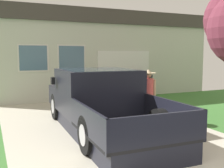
% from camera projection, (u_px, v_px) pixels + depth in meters
% --- Properties ---
extents(pickup_truck, '(2.17, 5.33, 1.61)m').
position_uv_depth(pickup_truck, '(99.00, 102.00, 7.43)').
color(pickup_truck, black).
rests_on(pickup_truck, ground).
extents(person_with_hat, '(0.46, 0.46, 1.58)m').
position_uv_depth(person_with_hat, '(148.00, 92.00, 8.11)').
color(person_with_hat, black).
rests_on(person_with_hat, ground).
extents(handbag, '(0.32, 0.16, 0.40)m').
position_uv_depth(handbag, '(144.00, 119.00, 7.96)').
color(handbag, '#232328').
rests_on(handbag, ground).
extents(house_with_garage, '(11.09, 5.91, 4.03)m').
position_uv_depth(house_with_garage, '(92.00, 54.00, 15.07)').
color(house_with_garage, beige).
rests_on(house_with_garage, ground).
extents(wheeled_trash_bin, '(0.60, 0.72, 1.07)m').
position_uv_depth(wheeled_trash_bin, '(143.00, 85.00, 12.75)').
color(wheeled_trash_bin, '#424247').
rests_on(wheeled_trash_bin, ground).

